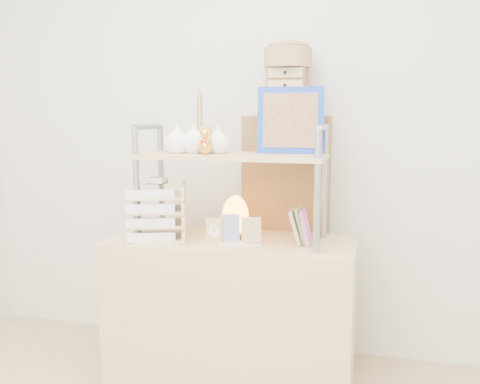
# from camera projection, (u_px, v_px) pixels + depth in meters

# --- Properties ---
(room_shell) EXTENTS (3.42, 3.41, 2.61)m
(room_shell) POSITION_uv_depth(u_px,v_px,m) (164.00, 10.00, 1.71)
(room_shell) COLOR silver
(room_shell) RESTS_ON ground
(desk) EXTENTS (1.20, 0.50, 0.75)m
(desk) POSITION_uv_depth(u_px,v_px,m) (232.00, 312.00, 2.68)
(desk) COLOR tan
(desk) RESTS_ON ground
(cabinet) EXTENTS (0.45, 0.25, 1.35)m
(cabinet) POSITION_uv_depth(u_px,v_px,m) (286.00, 240.00, 2.94)
(cabinet) COLOR brown
(cabinet) RESTS_ON ground
(hutch) EXTENTS (0.90, 0.34, 0.74)m
(hutch) POSITION_uv_depth(u_px,v_px,m) (226.00, 151.00, 2.58)
(hutch) COLOR gray
(hutch) RESTS_ON desk
(letter_tray) EXTENTS (0.31, 0.31, 0.31)m
(letter_tray) POSITION_uv_depth(u_px,v_px,m) (159.00, 215.00, 2.62)
(letter_tray) COLOR tan
(letter_tray) RESTS_ON desk
(salt_lamp) EXTENTS (0.14, 0.13, 0.21)m
(salt_lamp) POSITION_uv_depth(u_px,v_px,m) (235.00, 216.00, 2.66)
(salt_lamp) COLOR brown
(salt_lamp) RESTS_ON desk
(desk_clock) EXTENTS (0.09, 0.05, 0.12)m
(desk_clock) POSITION_uv_depth(u_px,v_px,m) (215.00, 231.00, 2.55)
(desk_clock) COLOR tan
(desk_clock) RESTS_ON desk
(postcard_stand) EXTENTS (0.20, 0.11, 0.14)m
(postcard_stand) POSITION_uv_depth(u_px,v_px,m) (240.00, 236.00, 2.53)
(postcard_stand) COLOR white
(postcard_stand) RESTS_ON desk
(drawer_chest) EXTENTS (0.20, 0.16, 0.25)m
(drawer_chest) POSITION_uv_depth(u_px,v_px,m) (287.00, 92.00, 2.80)
(drawer_chest) COLOR brown
(drawer_chest) RESTS_ON cabinet
(woven_basket) EXTENTS (0.25, 0.25, 0.10)m
(woven_basket) POSITION_uv_depth(u_px,v_px,m) (288.00, 58.00, 2.77)
(woven_basket) COLOR olive
(woven_basket) RESTS_ON drawer_chest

